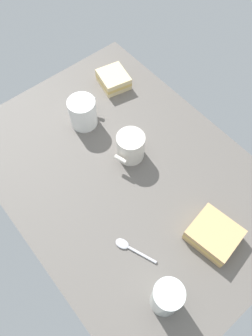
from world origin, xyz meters
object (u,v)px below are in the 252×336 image
glass_of_milk (166,298)px  coffee_mug_milky (130,146)px  sandwich_side (214,235)px  spoon (129,248)px  sandwich_main (114,79)px  coffee_mug_black (83,112)px

glass_of_milk → coffee_mug_milky: bearing=151.1°
sandwich_side → glass_of_milk: glass_of_milk is taller
sandwich_side → spoon: sandwich_side is taller
sandwich_main → spoon: bearing=-34.5°
sandwich_side → spoon: size_ratio=1.17×
coffee_mug_black → glass_of_milk: 56.17cm
sandwich_main → glass_of_milk: glass_of_milk is taller
sandwich_main → sandwich_side: same height
sandwich_main → glass_of_milk: (60.38, -33.25, 2.80)cm
coffee_mug_milky → glass_of_milk: bearing=-28.9°
coffee_mug_milky → spoon: 27.84cm
coffee_mug_milky → sandwich_side: coffee_mug_milky is taller
coffee_mug_black → glass_of_milk: (53.72, -16.39, 0.19)cm
coffee_mug_milky → spoon: (20.95, -17.89, -4.02)cm
spoon → sandwich_side: bearing=57.9°
coffee_mug_milky → glass_of_milk: 40.69cm
coffee_mug_black → glass_of_milk: size_ratio=0.92×
sandwich_main → glass_of_milk: size_ratio=1.00×
coffee_mug_milky → sandwich_side: (32.22, 0.06, -2.20)cm
coffee_mug_black → coffee_mug_milky: 18.42cm
coffee_mug_black → sandwich_side: 50.52cm
coffee_mug_milky → glass_of_milk: glass_of_milk is taller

